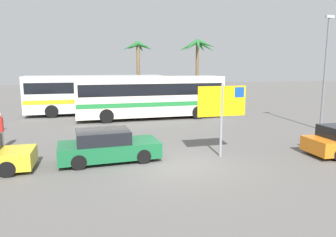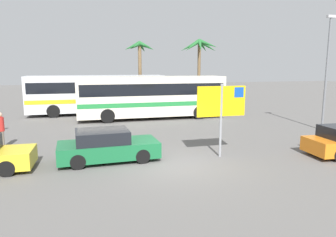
% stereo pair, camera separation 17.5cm
% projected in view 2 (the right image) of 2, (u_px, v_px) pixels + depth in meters
% --- Properties ---
extents(ground, '(120.00, 120.00, 0.00)m').
position_uv_depth(ground, '(173.00, 165.00, 12.47)').
color(ground, '#605E5B').
extents(bus_front_coach, '(10.95, 2.58, 3.17)m').
position_uv_depth(bus_front_coach, '(152.00, 95.00, 23.39)').
color(bus_front_coach, silver).
rests_on(bus_front_coach, ground).
extents(bus_rear_coach, '(10.95, 2.58, 3.17)m').
position_uv_depth(bus_rear_coach, '(97.00, 92.00, 25.69)').
color(bus_rear_coach, silver).
rests_on(bus_rear_coach, ground).
extents(ferry_sign, '(2.20, 0.11, 3.20)m').
position_uv_depth(ferry_sign, '(222.00, 104.00, 13.29)').
color(ferry_sign, gray).
rests_on(ferry_sign, ground).
extents(car_green, '(4.19, 1.99, 1.32)m').
position_uv_depth(car_green, '(107.00, 146.00, 12.97)').
color(car_green, '#196638').
rests_on(car_green, ground).
extents(pedestrian_near_sign, '(0.32, 0.32, 1.77)m').
position_uv_depth(pedestrian_near_sign, '(1.00, 127.00, 14.82)').
color(pedestrian_near_sign, '#706656').
rests_on(pedestrian_near_sign, ground).
extents(lamp_post_right_side, '(0.56, 0.20, 6.91)m').
position_uv_depth(lamp_post_right_side, '(327.00, 69.00, 18.78)').
color(lamp_post_right_side, slate).
rests_on(lamp_post_right_side, ground).
extents(palm_tree_seaside, '(3.98, 3.97, 6.66)m').
position_uv_depth(palm_tree_seaside, '(199.00, 51.00, 31.49)').
color(palm_tree_seaside, brown).
rests_on(palm_tree_seaside, ground).
extents(palm_tree_inland, '(2.93, 2.78, 6.21)m').
position_uv_depth(palm_tree_inland, '(140.00, 54.00, 28.64)').
color(palm_tree_inland, brown).
rests_on(palm_tree_inland, ground).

